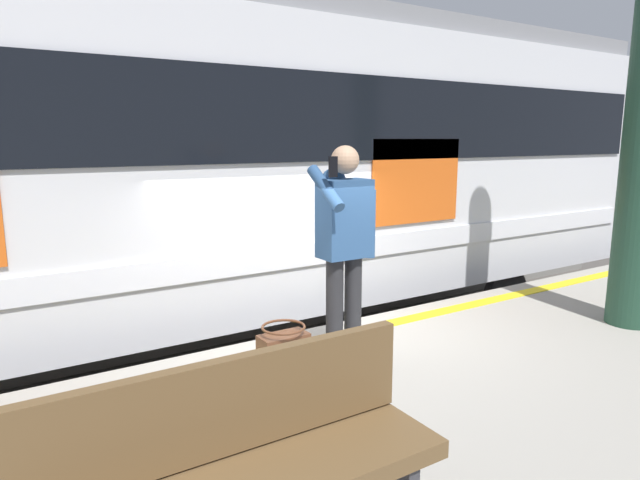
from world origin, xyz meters
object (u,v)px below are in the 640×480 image
at_px(passenger, 344,235).
at_px(bench, 239,469).
at_px(train_carriage, 171,159).
at_px(handbag, 284,349).

relative_size(passenger, bench, 1.01).
bearing_deg(passenger, train_carriage, -80.20).
xyz_separation_m(train_carriage, bench, (1.19, 4.48, -1.03)).
height_order(handbag, bench, bench).
xyz_separation_m(train_carriage, passenger, (-0.48, 2.79, -0.52)).
height_order(passenger, bench, passenger).
distance_m(train_carriage, handbag, 3.07).
bearing_deg(passenger, handbag, -3.88).
distance_m(train_carriage, passenger, 2.88).
relative_size(train_carriage, passenger, 8.18).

